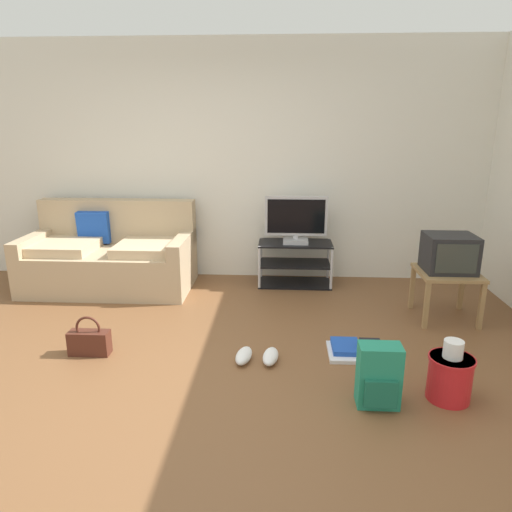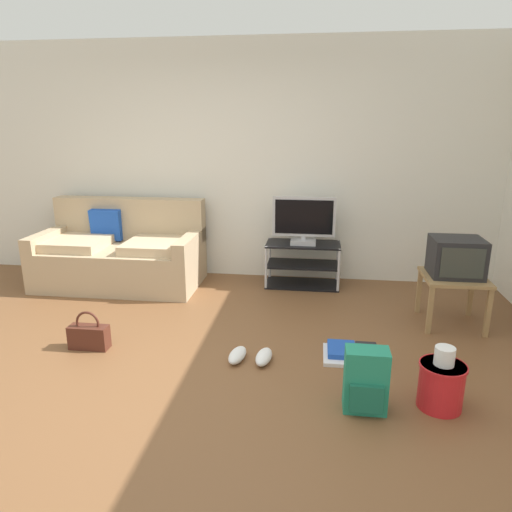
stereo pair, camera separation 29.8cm
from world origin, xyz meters
name	(u,v)px [view 2 (the right image)]	position (x,y,z in m)	size (l,w,h in m)	color
ground_plane	(178,375)	(0.00, 0.00, -0.01)	(9.00, 9.80, 0.02)	brown
wall_back	(234,162)	(0.00, 2.45, 1.35)	(9.00, 0.10, 2.70)	silver
couch	(121,254)	(-1.22, 1.91, 0.34)	(1.79, 0.93, 0.94)	tan
tv_stand	(303,264)	(0.84, 2.11, 0.25)	(0.82, 0.43, 0.49)	black
flat_tv	(304,221)	(0.84, 2.09, 0.75)	(0.69, 0.22, 0.53)	#B2B2B7
side_table	(454,283)	(2.23, 1.20, 0.40)	(0.54, 0.54, 0.47)	#9E7A4C
crt_tv	(456,257)	(2.23, 1.22, 0.64)	(0.44, 0.39, 0.34)	#232326
backpack	(366,381)	(1.33, -0.27, 0.21)	(0.27, 0.24, 0.42)	#238466
handbag	(89,336)	(-0.84, 0.31, 0.11)	(0.32, 0.12, 0.33)	#4C2319
cleaning_bucket	(441,382)	(1.82, -0.18, 0.18)	(0.30, 0.30, 0.43)	red
sneakers_pair	(251,356)	(0.51, 0.26, 0.04)	(0.36, 0.28, 0.09)	white
floor_tray	(353,353)	(1.30, 0.42, 0.04)	(0.48, 0.35, 0.14)	silver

